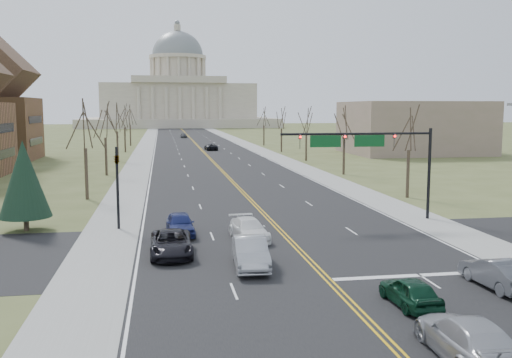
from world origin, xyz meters
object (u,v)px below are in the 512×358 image
object	(u,v)px
car_far_sb	(184,135)
car_sb_outer_lead	(171,243)
signal_left	(117,178)
car_nb_inner_lead	(410,292)
car_sb_inner_second	(249,229)
car_sb_outer_second	(180,224)
car_nb_inner_second	(468,339)
car_far_nb	(211,147)
car_nb_outer_lead	(497,273)
car_sb_inner_lead	(251,253)
signal_mast	(369,147)

from	to	relation	value
car_far_sb	car_sb_outer_lead	bearing A→B (deg)	-96.94
signal_left	car_nb_inner_lead	bearing A→B (deg)	-53.50
car_sb_inner_second	car_sb_outer_second	xyz separation A→B (m)	(-4.49, 2.23, 0.07)
car_nb_inner_second	car_far_nb	bearing A→B (deg)	-86.73
car_nb_outer_lead	car_sb_outer_lead	size ratio (longest dim) A/B	0.85
car_sb_outer_second	car_sb_inner_lead	bearing A→B (deg)	-70.25
signal_mast	car_far_nb	size ratio (longest dim) A/B	2.43
car_nb_outer_lead	signal_mast	bearing A→B (deg)	-91.61
car_nb_inner_lead	car_sb_inner_second	world-z (taller)	car_sb_inner_second
signal_mast	car_nb_inner_lead	xyz separation A→B (m)	(-5.00, -18.85, -5.08)
car_sb_outer_lead	car_sb_inner_second	world-z (taller)	car_sb_outer_lead
signal_left	car_sb_outer_lead	bearing A→B (deg)	-66.05
car_sb_inner_lead	car_far_nb	xyz separation A→B (m)	(5.45, 88.74, -0.14)
car_nb_inner_lead	car_nb_outer_lead	bearing A→B (deg)	-163.55
signal_mast	car_sb_outer_lead	distance (m)	18.07
signal_mast	car_nb_inner_lead	size ratio (longest dim) A/B	3.10
car_sb_inner_lead	car_far_sb	world-z (taller)	car_sb_inner_lead
car_nb_inner_second	car_sb_outer_second	xyz separation A→B (m)	(-9.21, 21.62, -0.01)
signal_left	car_sb_outer_lead	distance (m)	9.48
signal_left	car_nb_inner_lead	xyz separation A→B (m)	(13.95, -18.85, -3.04)
signal_left	car_sb_inner_lead	bearing A→B (deg)	-55.54
car_nb_inner_lead	car_sb_inner_second	xyz separation A→B (m)	(-5.10, 13.89, 0.04)
signal_mast	car_nb_inner_second	bearing A→B (deg)	-102.45
signal_left	car_sb_inner_second	bearing A→B (deg)	-29.27
signal_left	car_far_sb	size ratio (longest dim) A/B	1.42
car_nb_outer_lead	car_far_nb	bearing A→B (deg)	-89.09
car_nb_outer_lead	car_far_nb	world-z (taller)	car_nb_outer_lead
car_sb_inner_lead	car_sb_outer_second	world-z (taller)	car_sb_inner_lead
car_sb_outer_lead	car_far_nb	distance (m)	85.97
signal_left	car_nb_outer_lead	world-z (taller)	signal_left
car_sb_inner_second	car_nb_inner_second	bearing A→B (deg)	-82.91
car_sb_inner_second	car_sb_outer_second	bearing A→B (deg)	147.00
car_sb_outer_lead	car_far_nb	world-z (taller)	car_sb_outer_lead
car_nb_outer_lead	car_sb_inner_lead	distance (m)	12.60
car_sb_inner_lead	car_far_nb	world-z (taller)	car_sb_inner_lead
car_sb_inner_second	car_sb_outer_second	distance (m)	5.01
car_sb_inner_lead	car_sb_outer_second	size ratio (longest dim) A/B	1.11
signal_mast	car_sb_inner_lead	bearing A→B (deg)	-133.65
car_nb_inner_lead	car_far_nb	distance (m)	96.04
car_sb_inner_lead	car_sb_outer_second	bearing A→B (deg)	115.32
car_sb_outer_lead	car_sb_inner_second	distance (m)	6.14
signal_left	car_nb_inner_lead	world-z (taller)	signal_left
car_sb_inner_lead	car_far_nb	size ratio (longest dim) A/B	1.01
car_nb_inner_second	car_sb_inner_second	world-z (taller)	car_nb_inner_second
signal_mast	car_nb_inner_lead	world-z (taller)	signal_mast
car_far_nb	car_far_sb	world-z (taller)	car_far_sb
car_sb_outer_lead	car_far_sb	size ratio (longest dim) A/B	1.26
car_nb_inner_second	car_sb_inner_lead	world-z (taller)	car_sb_inner_lead
car_sb_inner_lead	car_far_sb	distance (m)	140.36
signal_mast	signal_left	size ratio (longest dim) A/B	2.02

